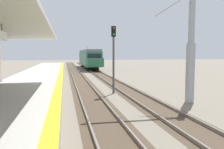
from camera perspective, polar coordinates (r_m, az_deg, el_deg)
The scene contains 6 objects.
station_platform at distance 16.72m, azimuth -20.98°, elevation -4.24°, with size 5.00×80.00×0.91m.
track_pair_nearest_platform at distance 20.59m, azimuth -6.96°, elevation -3.32°, with size 2.34×120.00×0.16m.
track_pair_middle at distance 21.15m, azimuth 2.27°, elevation -3.05°, with size 2.34×120.00×0.16m.
approaching_train at distance 47.92m, azimuth -5.75°, elevation 4.15°, with size 2.93×19.60×4.76m.
rail_signal_post at distance 17.52m, azimuth 0.39°, elevation 5.54°, with size 0.32×0.34×5.20m.
catenary_pylon_far_side at distance 14.86m, azimuth 18.23°, elevation 6.89°, with size 5.00×0.40×7.50m.
Camera 1 is at (0.18, -0.29, 3.12)m, focal length 36.37 mm.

